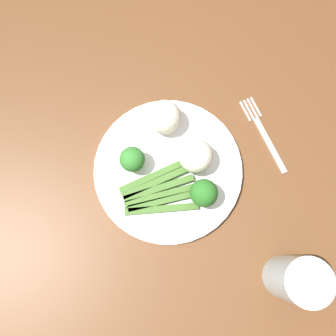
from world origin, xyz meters
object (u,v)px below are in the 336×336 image
at_px(water_glass, 296,279).
at_px(cauliflower_edge, 196,156).
at_px(cauliflower_front, 164,117).
at_px(broccoli_front_left, 204,193).
at_px(asparagus_bundle, 159,192).
at_px(broccoli_left, 133,159).
at_px(plate, 168,170).
at_px(fork, 264,134).
at_px(dining_table, 144,183).

bearing_deg(water_glass, cauliflower_edge, 87.75).
height_order(cauliflower_front, water_glass, water_glass).
bearing_deg(broccoli_front_left, asparagus_bundle, 136.59).
xyz_separation_m(broccoli_front_left, cauliflower_front, (0.04, 0.15, -0.00)).
relative_size(broccoli_left, cauliflower_edge, 0.89).
bearing_deg(plate, fork, -17.39).
bearing_deg(asparagus_bundle, plate, 53.05).
bearing_deg(dining_table, fork, -21.05).
height_order(asparagus_bundle, fork, asparagus_bundle).
bearing_deg(broccoli_left, dining_table, -94.97).
height_order(cauliflower_edge, water_glass, water_glass).
relative_size(asparagus_bundle, cauliflower_front, 2.36).
xyz_separation_m(cauliflower_front, fork, (0.14, -0.13, -0.04)).
height_order(broccoli_front_left, cauliflower_front, cauliflower_front).
xyz_separation_m(plate, cauliflower_edge, (0.05, -0.02, 0.04)).
xyz_separation_m(plate, asparagus_bundle, (-0.04, -0.03, 0.01)).
bearing_deg(water_glass, plate, 97.86).
relative_size(dining_table, cauliflower_front, 18.92).
height_order(plate, broccoli_left, broccoli_left).
distance_m(broccoli_left, cauliflower_front, 0.10).
bearing_deg(broccoli_left, cauliflower_edge, -35.84).
height_order(asparagus_bundle, cauliflower_edge, cauliflower_edge).
xyz_separation_m(asparagus_bundle, broccoli_front_left, (0.06, -0.05, 0.03)).
relative_size(plate, asparagus_bundle, 1.88).
bearing_deg(asparagus_bundle, fork, 13.54).
bearing_deg(broccoli_front_left, dining_table, 118.51).
relative_size(dining_table, fork, 7.23).
bearing_deg(fork, dining_table, 83.91).
distance_m(broccoli_left, fork, 0.26).
bearing_deg(fork, water_glass, 159.88).
bearing_deg(cauliflower_front, asparagus_bundle, -133.01).
height_order(broccoli_left, fork, broccoli_left).
bearing_deg(broccoli_left, asparagus_bundle, -89.20).
bearing_deg(dining_table, broccoli_left, 85.03).
xyz_separation_m(dining_table, plate, (0.04, -0.03, 0.11)).
bearing_deg(cauliflower_edge, plate, 158.52).
height_order(dining_table, broccoli_front_left, broccoli_front_left).
bearing_deg(fork, broccoli_left, 80.46).
xyz_separation_m(dining_table, broccoli_left, (0.00, 0.02, 0.15)).
distance_m(broccoli_front_left, broccoli_left, 0.14).
height_order(asparagus_bundle, broccoli_front_left, broccoli_front_left).
distance_m(cauliflower_edge, cauliflower_front, 0.09).
relative_size(asparagus_bundle, broccoli_front_left, 2.45).
height_order(asparagus_bundle, water_glass, water_glass).
bearing_deg(fork, broccoli_front_left, 111.13).
bearing_deg(asparagus_bundle, cauliflower_edge, 25.79).
bearing_deg(asparagus_bundle, water_glass, -50.37).
bearing_deg(dining_table, water_glass, -75.06).
relative_size(dining_table, plate, 4.27).
relative_size(broccoli_left, fork, 0.34).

